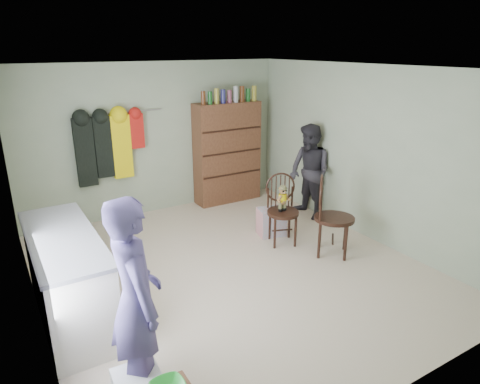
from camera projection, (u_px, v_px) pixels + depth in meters
ground_plane at (231, 269)px, 5.52m from camera, size 5.00×5.00×0.00m
room_walls at (210, 141)px, 5.43m from camera, size 5.00×5.00×5.00m
counter at (68, 277)px, 4.41m from camera, size 0.64×1.86×0.94m
chair_front at (282, 205)px, 6.11m from camera, size 0.58×0.58×1.02m
chair_far at (330, 213)px, 5.74m from camera, size 0.71×0.71×1.13m
striped_bag at (271, 222)px, 6.47m from camera, size 0.45×0.39×0.41m
person_left at (136, 301)px, 3.31m from camera, size 0.43×0.64×1.72m
person_right at (310, 172)px, 6.97m from camera, size 0.59×0.76×1.55m
dresser at (227, 152)px, 7.69m from camera, size 1.20×0.39×2.07m
coat_rack at (108, 146)px, 6.63m from camera, size 1.42×0.12×1.09m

